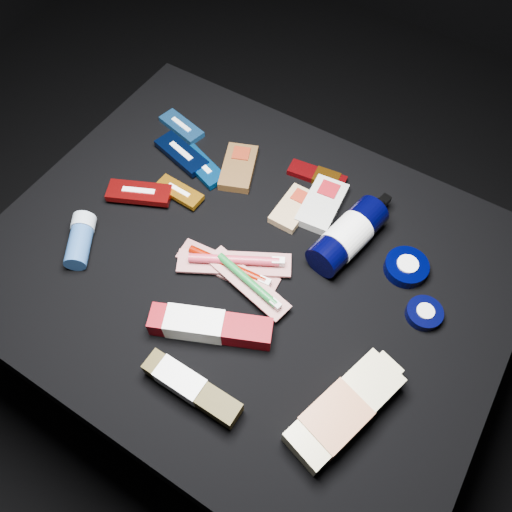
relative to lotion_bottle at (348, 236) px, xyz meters
The scene contains 21 objects.
ground 0.48m from the lotion_bottle, 137.20° to the right, with size 3.00×3.00×0.00m, color black.
cloth_table 0.31m from the lotion_bottle, 137.20° to the right, with size 0.98×0.78×0.40m, color black.
luna_bar_0 0.47m from the lotion_bottle, 169.30° to the left, with size 0.12×0.07×0.01m.
luna_bar_1 0.35m from the lotion_bottle, behind, with size 0.13×0.08×0.02m.
luna_bar_2 0.41m from the lotion_bottle, behind, with size 0.14×0.08×0.02m.
luna_bar_3 0.36m from the lotion_bottle, 168.24° to the right, with size 0.10×0.04×0.01m.
luna_bar_4 0.43m from the lotion_bottle, 163.80° to the right, with size 0.14×0.10×0.02m.
clif_bar_0 0.29m from the lotion_bottle, 168.98° to the left, with size 0.11×0.14×0.02m.
clif_bar_1 0.11m from the lotion_bottle, 143.06° to the left, with size 0.08×0.14×0.02m.
clif_bar_2 0.13m from the lotion_bottle, 169.50° to the left, with size 0.06×0.11×0.02m.
power_bar 0.18m from the lotion_bottle, 134.76° to the left, with size 0.13×0.05×0.02m.
lotion_bottle is the anchor object (origin of this frame).
cream_tin_upper 0.12m from the lotion_bottle, ahead, with size 0.08×0.08×0.03m.
cream_tin_lower 0.20m from the lotion_bottle, 17.93° to the right, with size 0.07×0.07×0.02m.
bodywash_bottle 0.33m from the lotion_bottle, 64.61° to the right, with size 0.13×0.23×0.05m.
deodorant_stick 0.52m from the lotion_bottle, 147.96° to the right, with size 0.10×0.12×0.05m.
toothbrush_pack_0 0.24m from the lotion_bottle, 134.46° to the right, with size 0.21×0.07×0.02m.
toothbrush_pack_1 0.22m from the lotion_bottle, 135.76° to the right, with size 0.21×0.15×0.02m.
toothbrush_pack_2 0.21m from the lotion_bottle, 121.76° to the right, with size 0.19×0.08×0.02m.
toothpaste_carton_red 0.32m from the lotion_bottle, 113.91° to the right, with size 0.22×0.13×0.04m.
toothpaste_carton_green 0.41m from the lotion_bottle, 103.16° to the right, with size 0.18×0.04×0.03m.
Camera 1 is at (0.28, -0.41, 1.23)m, focal length 35.00 mm.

